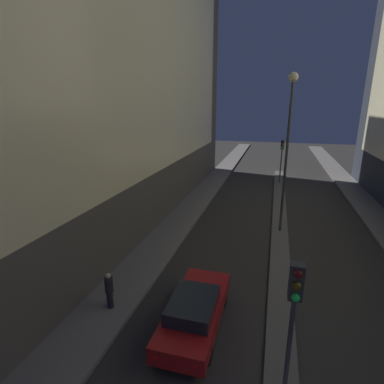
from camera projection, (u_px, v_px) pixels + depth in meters
name	position (u px, v px, depth m)	size (l,w,h in m)	color
building_left	(124.00, 54.00, 19.89)	(6.01, 34.42, 22.49)	#4C4742
median_strip	(280.00, 222.00, 21.06)	(1.02, 34.18, 0.12)	#56544F
traffic_light_near	(293.00, 309.00, 7.00)	(0.32, 0.42, 4.44)	#383838
traffic_light_mid	(282.00, 152.00, 30.33)	(0.32, 0.42, 4.44)	#383838
street_lamp	(289.00, 127.00, 17.64)	(0.55, 0.55, 9.63)	#383838
car_left_lane	(195.00, 311.00, 10.95)	(1.82, 4.81, 1.44)	maroon
pedestrian_on_left_sidewalk	(109.00, 290.00, 11.79)	(0.33, 0.33, 1.53)	black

